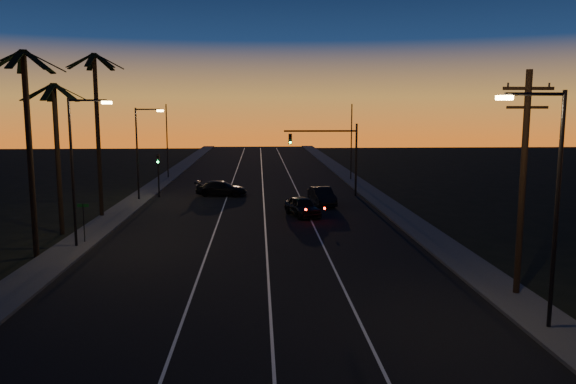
{
  "coord_description": "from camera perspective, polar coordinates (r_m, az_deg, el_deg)",
  "views": [
    {
      "loc": [
        0.06,
        -13.74,
        8.28
      ],
      "look_at": [
        1.85,
        20.3,
        3.3
      ],
      "focal_mm": 35.0,
      "sensor_mm": 36.0,
      "label": 1
    }
  ],
  "objects": [
    {
      "name": "street_sign",
      "position": [
        37.0,
        -20.05,
        -2.51
      ],
      "size": [
        0.7,
        0.06,
        2.6
      ],
      "color": "black",
      "rests_on": "ground"
    },
    {
      "name": "lane_stripe_mid",
      "position": [
        44.51,
        -2.4,
        -2.39
      ],
      "size": [
        0.12,
        160.0,
        0.01
      ],
      "primitive_type": "cube",
      "color": "silver",
      "rests_on": "road"
    },
    {
      "name": "palm_mid",
      "position": [
        40.05,
        -22.43,
        4.79
      ],
      "size": [
        4.25,
        4.16,
        10.03
      ],
      "color": "black",
      "rests_on": "ground"
    },
    {
      "name": "palm_near",
      "position": [
        34.19,
        -24.87,
        5.53
      ],
      "size": [
        4.25,
        4.16,
        11.53
      ],
      "color": "black",
      "rests_on": "ground"
    },
    {
      "name": "far_pole_right",
      "position": [
        66.75,
        6.45,
        5.02
      ],
      "size": [
        0.14,
        0.14,
        9.0
      ],
      "primitive_type": "cylinder",
      "color": "black",
      "rests_on": "ground"
    },
    {
      "name": "lane_stripe_right",
      "position": [
        44.69,
        2.1,
        -2.34
      ],
      "size": [
        0.12,
        160.0,
        0.01
      ],
      "primitive_type": "cube",
      "color": "silver",
      "rests_on": "road"
    },
    {
      "name": "lane_stripe_left",
      "position": [
        44.62,
        -6.9,
        -2.42
      ],
      "size": [
        0.12,
        160.0,
        0.01
      ],
      "primitive_type": "cube",
      "color": "silver",
      "rests_on": "road"
    },
    {
      "name": "utility_pole",
      "position": [
        26.56,
        22.76,
        1.25
      ],
      "size": [
        2.2,
        0.28,
        10.0
      ],
      "color": "black",
      "rests_on": "ground"
    },
    {
      "name": "streetlight_left_near",
      "position": [
        35.54,
        -20.66,
        3.01
      ],
      "size": [
        2.55,
        0.26,
        9.0
      ],
      "color": "black",
      "rests_on": "ground"
    },
    {
      "name": "road",
      "position": [
        44.51,
        -3.04,
        -2.41
      ],
      "size": [
        20.0,
        170.0,
        0.01
      ],
      "primitive_type": "cube",
      "color": "black",
      "rests_on": "ground"
    },
    {
      "name": "right_car",
      "position": [
        49.34,
        3.47,
        -0.43
      ],
      "size": [
        2.22,
        4.89,
        1.55
      ],
      "color": "black",
      "rests_on": "road"
    },
    {
      "name": "signal_post",
      "position": [
        54.83,
        -13.05,
        2.46
      ],
      "size": [
        0.28,
        0.37,
        4.2
      ],
      "color": "black",
      "rests_on": "ground"
    },
    {
      "name": "signal_mast",
      "position": [
        54.31,
        4.49,
        4.6
      ],
      "size": [
        7.1,
        0.41,
        7.0
      ],
      "color": "black",
      "rests_on": "ground"
    },
    {
      "name": "cross_car",
      "position": [
        54.97,
        -6.78,
        0.37
      ],
      "size": [
        5.24,
        2.79,
        1.45
      ],
      "color": "black",
      "rests_on": "road"
    },
    {
      "name": "sidewalk_left",
      "position": [
        45.9,
        -17.18,
        -2.35
      ],
      "size": [
        2.4,
        170.0,
        0.16
      ],
      "primitive_type": "cube",
      "color": "#363634",
      "rests_on": "ground"
    },
    {
      "name": "far_pole_left",
      "position": [
        69.73,
        -12.18,
        5.02
      ],
      "size": [
        0.14,
        0.14,
        9.0
      ],
      "primitive_type": "cylinder",
      "color": "black",
      "rests_on": "ground"
    },
    {
      "name": "palm_far",
      "position": [
        45.43,
        -18.82,
        7.03
      ],
      "size": [
        4.25,
        4.16,
        12.53
      ],
      "color": "black",
      "rests_on": "ground"
    },
    {
      "name": "streetlight_left_far",
      "position": [
        52.94,
        -14.77,
        4.56
      ],
      "size": [
        2.55,
        0.26,
        8.5
      ],
      "color": "black",
      "rests_on": "ground"
    },
    {
      "name": "sidewalk_right",
      "position": [
        45.87,
        11.1,
        -2.14
      ],
      "size": [
        2.4,
        170.0,
        0.16
      ],
      "primitive_type": "cube",
      "color": "#363634",
      "rests_on": "ground"
    },
    {
      "name": "streetlight_right_near",
      "position": [
        22.62,
        25.08,
        0.01
      ],
      "size": [
        2.55,
        0.26,
        9.0
      ],
      "color": "black",
      "rests_on": "ground"
    },
    {
      "name": "lead_car",
      "position": [
        44.15,
        1.46,
        -1.48
      ],
      "size": [
        3.09,
        5.24,
        1.52
      ],
      "color": "black",
      "rests_on": "road"
    }
  ]
}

